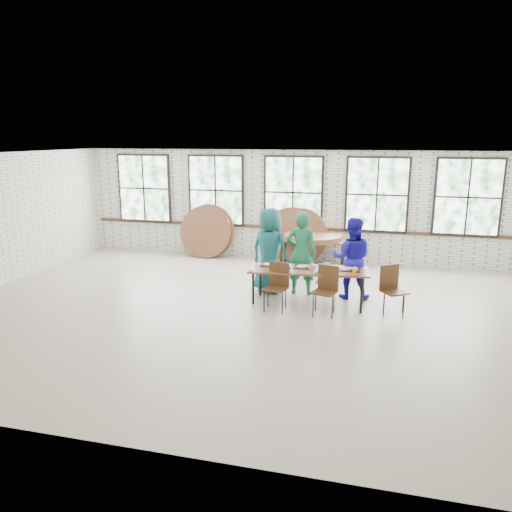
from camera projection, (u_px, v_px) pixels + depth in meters
The scene contains 13 objects.
room at pixel (293, 194), 13.45m from camera, with size 12.00×12.00×12.00m.
dining_table at pixel (308, 271), 10.07m from camera, with size 2.47×1.04×0.74m.
chair_near_left at pixel (277, 282), 9.79m from camera, with size 0.50×0.48×0.95m.
chair_near_right at pixel (326, 286), 9.56m from camera, with size 0.51×0.50×0.95m.
chair_spare at pixel (392, 285), 9.59m from camera, with size 0.58×0.57×0.95m.
adult_teal at pixel (270, 250), 10.86m from camera, with size 0.91×0.59×1.86m, color #1C5F6C.
adult_green at pixel (301, 253), 10.70m from camera, with size 0.66×0.43×1.81m, color #1C6B44.
toddler at pixel (326, 279), 10.69m from camera, with size 0.48×0.27×0.74m, color #152541.
adult_blue at pixel (352, 258), 10.45m from camera, with size 0.84×0.65×1.72m, color #1E18AE.
storage_table at pixel (313, 241), 12.97m from camera, with size 1.80×0.76×0.74m.
tabletop_clutter at pixel (314, 269), 10.00m from camera, with size 2.03×0.63×0.11m.
round_tops_stacked at pixel (313, 237), 12.94m from camera, with size 1.50×1.50×0.13m.
round_tops_leaning at pixel (250, 233), 13.77m from camera, with size 4.19×0.45×1.49m.
Camera 1 is at (2.38, -8.86, 3.35)m, focal length 35.00 mm.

